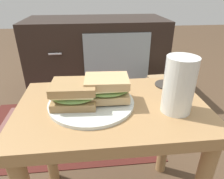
# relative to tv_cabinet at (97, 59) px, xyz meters

# --- Properties ---
(side_table) EXTENTS (0.56, 0.36, 0.46)m
(side_table) POSITION_rel_tv_cabinet_xyz_m (0.01, -0.95, 0.08)
(side_table) COLOR #A37A4C
(side_table) RESTS_ON ground
(tv_cabinet) EXTENTS (0.96, 0.46, 0.58)m
(tv_cabinet) POSITION_rel_tv_cabinet_xyz_m (0.00, 0.00, 0.00)
(tv_cabinet) COLOR black
(tv_cabinet) RESTS_ON ground
(area_rug) EXTENTS (1.02, 0.65, 0.01)m
(area_rug) POSITION_rel_tv_cabinet_xyz_m (-0.20, -0.44, -0.29)
(area_rug) COLOR #4C1E19
(area_rug) RESTS_ON ground
(plate) EXTENTS (0.25, 0.25, 0.01)m
(plate) POSITION_rel_tv_cabinet_xyz_m (-0.05, -0.94, 0.17)
(plate) COLOR silver
(plate) RESTS_ON side_table
(sandwich_front) EXTENTS (0.14, 0.11, 0.07)m
(sandwich_front) POSITION_rel_tv_cabinet_xyz_m (-0.10, -0.94, 0.21)
(sandwich_front) COLOR #9E7A4C
(sandwich_front) RESTS_ON plate
(sandwich_back) EXTENTS (0.14, 0.10, 0.07)m
(sandwich_back) POSITION_rel_tv_cabinet_xyz_m (-0.01, -0.93, 0.22)
(sandwich_back) COLOR tan
(sandwich_back) RESTS_ON plate
(beer_glass) EXTENTS (0.08, 0.08, 0.16)m
(beer_glass) POSITION_rel_tv_cabinet_xyz_m (0.18, -1.00, 0.24)
(beer_glass) COLOR silver
(beer_glass) RESTS_ON side_table
(coaster) EXTENTS (0.08, 0.08, 0.01)m
(coaster) POSITION_rel_tv_cabinet_xyz_m (0.22, -0.84, 0.17)
(coaster) COLOR #332D28
(coaster) RESTS_ON side_table
(paper_bag) EXTENTS (0.23, 0.15, 0.30)m
(paper_bag) POSITION_rel_tv_cabinet_xyz_m (0.39, -0.43, -0.14)
(paper_bag) COLOR tan
(paper_bag) RESTS_ON ground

